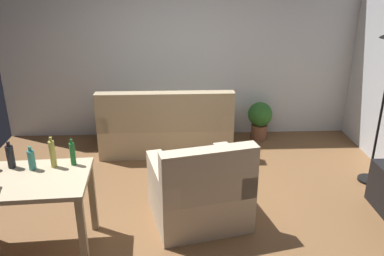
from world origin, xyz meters
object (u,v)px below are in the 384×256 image
at_px(bottle_squat, 53,154).
at_px(potted_plant, 260,118).
at_px(bottle_tall, 32,160).
at_px(desk, 17,190).
at_px(bottle_green, 73,154).
at_px(armchair, 200,192).
at_px(bottle_dark, 10,156).
at_px(couch, 166,129).

bearing_deg(bottle_squat, potted_plant, 44.50).
relative_size(potted_plant, bottle_tall, 2.62).
relative_size(desk, bottle_squat, 4.34).
relative_size(desk, bottle_green, 5.02).
relative_size(desk, armchair, 1.16).
bearing_deg(bottle_dark, couch, 56.30).
xyz_separation_m(potted_plant, bottle_squat, (-2.33, -2.29, 0.56)).
height_order(desk, bottle_green, bottle_green).
distance_m(bottle_dark, bottle_tall, 0.20).
height_order(bottle_tall, bottle_green, bottle_green).
distance_m(bottle_dark, bottle_green, 0.53).
bearing_deg(armchair, potted_plant, -129.47).
bearing_deg(bottle_tall, armchair, 10.58).
bearing_deg(potted_plant, bottle_squat, -135.50).
distance_m(couch, desk, 2.53).
height_order(bottle_dark, bottle_tall, bottle_dark).
bearing_deg(desk, bottle_dark, 112.09).
xyz_separation_m(bottle_dark, bottle_tall, (0.20, -0.05, -0.01)).
bearing_deg(couch, bottle_dark, 56.30).
height_order(potted_plant, bottle_tall, bottle_tall).
xyz_separation_m(potted_plant, bottle_tall, (-2.51, -2.34, 0.52)).
height_order(couch, armchair, same).
relative_size(desk, potted_plant, 2.17).
xyz_separation_m(armchair, bottle_green, (-1.15, -0.20, 0.55)).
bearing_deg(desk, potted_plant, 40.46).
distance_m(bottle_tall, bottle_green, 0.35).
height_order(couch, bottle_squat, bottle_squat).
relative_size(bottle_dark, bottle_green, 0.99).
bearing_deg(bottle_squat, bottle_tall, -166.13).
xyz_separation_m(couch, bottle_green, (-0.79, -1.94, 0.56)).
height_order(desk, potted_plant, desk).
height_order(couch, bottle_tall, bottle_tall).
bearing_deg(bottle_squat, couch, 64.35).
relative_size(couch, bottle_tall, 8.25).
relative_size(couch, armchair, 1.68).
xyz_separation_m(bottle_squat, bottle_green, (0.16, 0.04, -0.02)).
bearing_deg(armchair, bottle_squat, -2.97).
bearing_deg(bottle_green, bottle_squat, -167.42).
bearing_deg(bottle_tall, potted_plant, 42.98).
relative_size(bottle_dark, bottle_squat, 0.86).
bearing_deg(bottle_dark, potted_plant, 40.28).
bearing_deg(bottle_tall, bottle_squat, 13.87).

